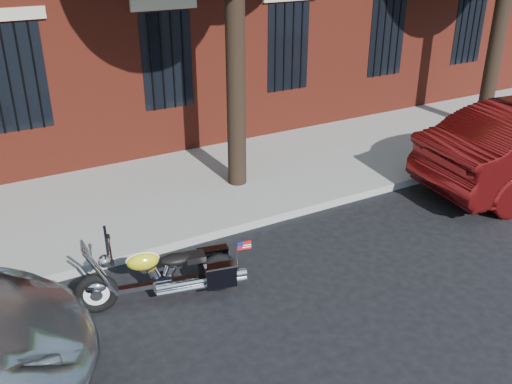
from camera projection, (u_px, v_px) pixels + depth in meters
ground at (296, 264)px, 8.89m from camera, size 120.00×120.00×0.00m
curb at (253, 223)px, 9.94m from camera, size 40.00×0.16×0.15m
sidewalk at (207, 184)px, 11.43m from camera, size 40.00×3.60×0.15m
motorcycle at (168, 275)px, 7.86m from camera, size 2.30×1.00×1.21m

